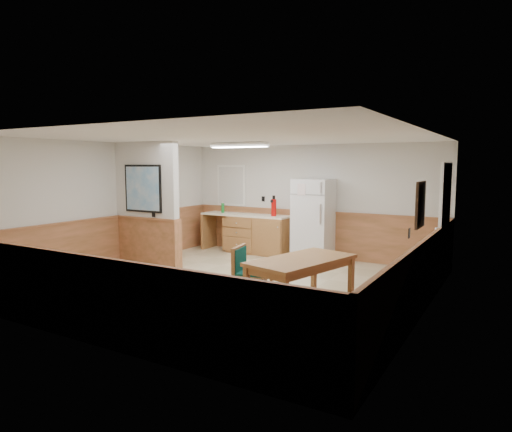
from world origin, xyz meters
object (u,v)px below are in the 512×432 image
Objects in this scene: dining_chair at (247,270)px; soap_bottle at (223,208)px; fire_extinguisher at (274,207)px; refrigerator at (313,220)px; dining_bench at (386,300)px; dining_table at (301,265)px.

soap_bottle reaches higher than dining_chair.
fire_extinguisher reaches higher than dining_chair.
refrigerator is 1.11× the size of dining_bench.
refrigerator is 1.00× the size of dining_table.
soap_bottle is at bearing 117.91° from dining_chair.
refrigerator is 2.07× the size of dining_chair.
refrigerator is at bearing 124.59° from dining_table.
fire_extinguisher is 1.41m from soap_bottle.
refrigerator is 4.15m from dining_bench.
fire_extinguisher is at bearing 137.87° from dining_table.
soap_bottle is (-2.38, 0.04, 0.14)m from refrigerator.
refrigerator is at bearing -24.97° from fire_extinguisher.
refrigerator reaches higher than fire_extinguisher.
dining_chair is 1.81× the size of fire_extinguisher.
dining_bench is at bearing -34.92° from soap_bottle.
fire_extinguisher reaches higher than dining_bench.
fire_extinguisher reaches higher than dining_table.
soap_bottle is (-2.73, 3.37, 0.52)m from dining_chair.
soap_bottle is (-4.81, 3.35, 0.67)m from dining_bench.
dining_table is 1.25m from dining_bench.
dining_chair is 3.65× the size of soap_bottle.
dining_bench is at bearing -68.68° from fire_extinguisher.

